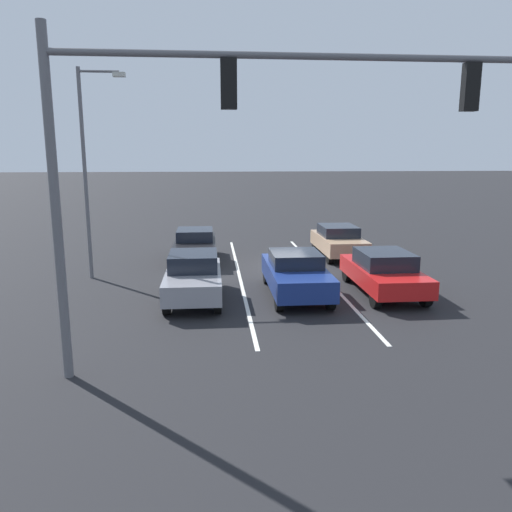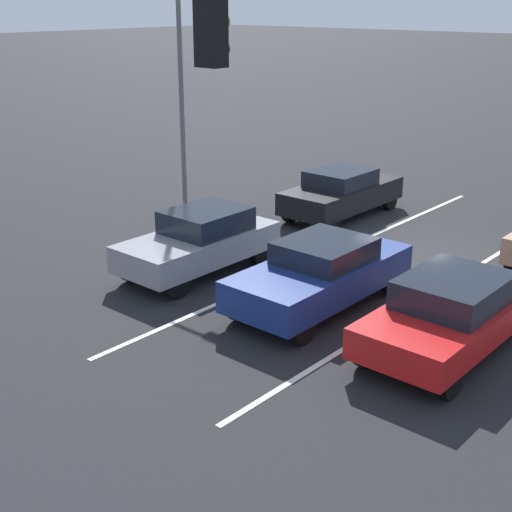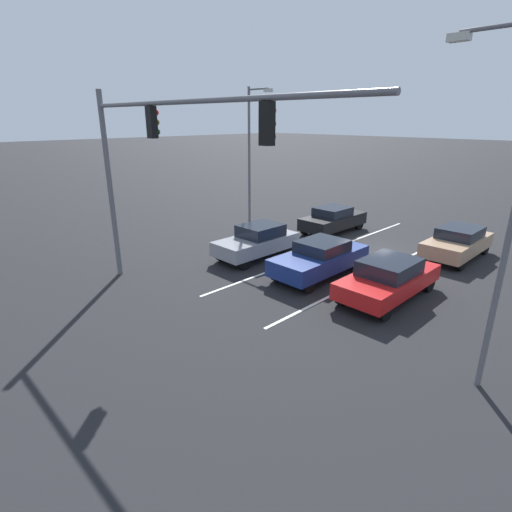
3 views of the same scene
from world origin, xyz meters
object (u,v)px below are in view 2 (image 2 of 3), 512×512
car_red_leftlane_front (453,311)px  street_lamp_right_shoulder (185,65)px  car_navy_midlane_front (321,273)px  car_black_rightlane_second (342,192)px  car_gray_rightlane_front (200,241)px

car_red_leftlane_front → street_lamp_right_shoulder: street_lamp_right_shoulder is taller
car_navy_midlane_front → car_black_rightlane_second: car_navy_midlane_front is taller
car_navy_midlane_front → car_red_leftlane_front: bearing=179.9°
car_navy_midlane_front → car_black_rightlane_second: size_ratio=1.07×
car_black_rightlane_second → car_navy_midlane_front: bearing=120.9°
car_gray_rightlane_front → street_lamp_right_shoulder: size_ratio=0.53×
car_red_leftlane_front → car_navy_midlane_front: 3.02m
car_black_rightlane_second → street_lamp_right_shoulder: size_ratio=0.54×
car_gray_rightlane_front → car_navy_midlane_front: bearing=-176.0°
car_red_leftlane_front → street_lamp_right_shoulder: (10.23, -3.07, 3.67)m
car_red_leftlane_front → street_lamp_right_shoulder: 11.30m
car_gray_rightlane_front → car_black_rightlane_second: car_gray_rightlane_front is taller
car_gray_rightlane_front → car_navy_midlane_front: size_ratio=0.90×
car_gray_rightlane_front → street_lamp_right_shoulder: 6.23m
street_lamp_right_shoulder → car_gray_rightlane_front: bearing=139.1°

